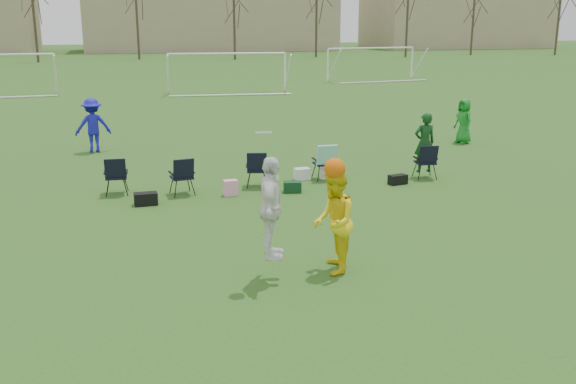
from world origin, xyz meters
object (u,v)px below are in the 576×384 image
object	(u,v)px
fielder_blue	(93,125)
goal_mid	(227,61)
goal_right	(371,54)
fielder_green_far	(464,121)
center_contest	(310,215)

from	to	relation	value
fielder_blue	goal_mid	bearing A→B (deg)	-123.24
goal_mid	goal_right	distance (m)	13.42
goal_mid	goal_right	bearing A→B (deg)	30.57
fielder_blue	fielder_green_far	bearing A→B (deg)	162.31
center_contest	goal_mid	xyz separation A→B (m)	(3.67, 30.20, 0.84)
fielder_blue	goal_right	world-z (taller)	goal_right
fielder_blue	goal_right	distance (m)	30.85
center_contest	goal_mid	distance (m)	30.44
goal_mid	fielder_green_far	bearing A→B (deg)	-70.71
center_contest	goal_right	world-z (taller)	center_contest
fielder_green_far	center_contest	bearing A→B (deg)	-49.79
fielder_blue	center_contest	distance (m)	13.00
fielder_green_far	center_contest	size ratio (longest dim) A/B	0.62
fielder_green_far	goal_mid	size ratio (longest dim) A/B	0.22
goal_right	goal_mid	bearing A→B (deg)	-161.43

